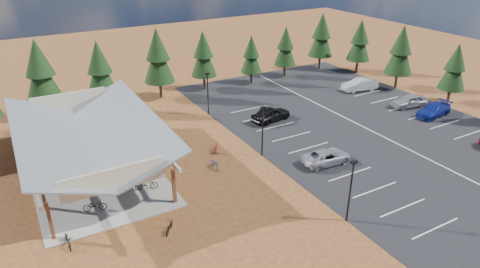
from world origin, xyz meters
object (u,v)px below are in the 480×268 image
(car_4, at_px, (271,114))
(trash_bin_1, at_px, (167,159))
(bike_4, at_px, (146,184))
(bike_5, at_px, (117,171))
(bike_8, at_px, (68,240))
(bike_12, at_px, (169,227))
(lamp_post_1, at_px, (263,128))
(lamp_post_2, at_px, (208,91))
(trash_bin_0, at_px, (174,156))
(bike_16, at_px, (163,164))
(car_8, at_px, (409,101))
(bike_15, at_px, (216,147))
(bike_14, at_px, (215,164))
(car_2, at_px, (327,157))
(bike_pavilion, at_px, (88,133))
(car_9, at_px, (360,85))
(lamp_post_0, at_px, (351,187))
(bike_0, at_px, (95,205))
(bike_1, at_px, (77,171))
(bike_7, at_px, (98,132))
(bike_2, at_px, (65,173))
(bike_6, at_px, (121,154))
(bike_3, at_px, (67,150))
(car_7, at_px, (434,110))

(car_4, bearing_deg, trash_bin_1, 95.38)
(bike_4, relative_size, bike_5, 1.30)
(bike_8, distance_m, bike_12, 6.95)
(lamp_post_1, bearing_deg, lamp_post_2, 90.00)
(trash_bin_0, bearing_deg, car_4, 14.53)
(bike_16, relative_size, car_8, 0.38)
(lamp_post_2, xyz_separation_m, bike_15, (-3.56, -9.05, -2.49))
(bike_14, xyz_separation_m, car_2, (9.52, -4.36, 0.26))
(bike_pavilion, bearing_deg, car_9, 6.91)
(lamp_post_0, xyz_separation_m, bike_14, (-5.10, 12.03, -2.52))
(bike_0, xyz_separation_m, bike_5, (2.89, 4.38, -0.03))
(bike_5, height_order, bike_14, bike_5)
(trash_bin_0, xyz_separation_m, bike_16, (-1.50, -0.99, 0.02))
(lamp_post_0, height_order, bike_15, lamp_post_0)
(bike_1, relative_size, bike_7, 0.99)
(bike_pavilion, xyz_separation_m, lamp_post_2, (15.00, 7.00, -0.85))
(bike_2, bearing_deg, car_8, -82.48)
(bike_6, bearing_deg, car_2, -141.68)
(bike_3, bearing_deg, car_4, -91.00)
(bike_6, bearing_deg, bike_16, -162.84)
(bike_5, bearing_deg, lamp_post_0, -142.04)
(trash_bin_0, xyz_separation_m, car_7, (30.81, -4.84, 0.32))
(bike_pavilion, height_order, car_8, bike_pavilion)
(bike_pavilion, xyz_separation_m, bike_0, (-1.26, -6.44, -3.25))
(bike_4, distance_m, bike_14, 6.72)
(lamp_post_2, distance_m, bike_2, 18.96)
(trash_bin_0, bearing_deg, car_9, 11.84)
(bike_5, relative_size, car_8, 0.32)
(bike_14, bearing_deg, bike_5, 160.18)
(bike_7, bearing_deg, bike_0, 164.12)
(bike_8, bearing_deg, car_7, 2.46)
(bike_0, xyz_separation_m, bike_15, (12.70, 4.39, -0.09))
(bike_0, xyz_separation_m, car_7, (39.25, -0.14, 0.20))
(trash_bin_0, distance_m, trash_bin_1, 0.83)
(bike_1, bearing_deg, bike_8, 159.12)
(bike_1, height_order, car_7, car_7)
(trash_bin_0, height_order, trash_bin_1, same)
(bike_5, bearing_deg, car_9, -83.34)
(car_9, bearing_deg, bike_16, -67.41)
(car_4, xyz_separation_m, car_8, (17.35, -4.86, -0.04))
(bike_4, relative_size, bike_16, 1.08)
(bike_1, relative_size, bike_5, 1.18)
(lamp_post_1, bearing_deg, bike_1, 164.33)
(bike_14, height_order, car_4, car_4)
(bike_5, distance_m, car_4, 19.14)
(lamp_post_2, height_order, bike_12, lamp_post_2)
(bike_5, bearing_deg, bike_16, -103.28)
(bike_2, relative_size, bike_15, 1.02)
(lamp_post_2, relative_size, bike_6, 2.82)
(lamp_post_0, bearing_deg, bike_15, 103.39)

